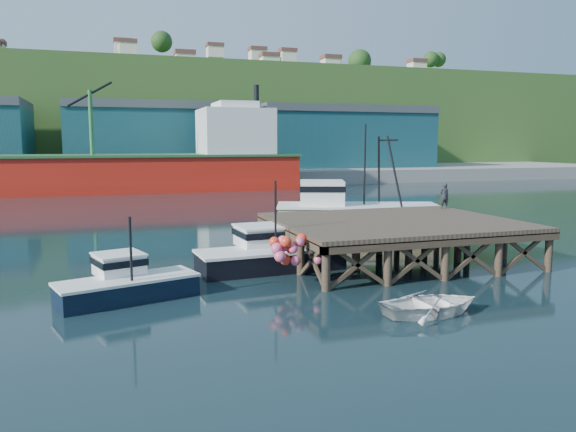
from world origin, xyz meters
name	(u,v)px	position (x,y,z in m)	size (l,w,h in m)	color
ground	(294,267)	(0.00, 0.00, 0.00)	(300.00, 300.00, 0.00)	black
wharf	(396,224)	(5.50, -0.19, 1.94)	(12.00, 10.00, 2.62)	brown
far_quay	(159,174)	(0.00, 70.00, 1.00)	(160.00, 40.00, 2.00)	gray
warehouse_mid	(161,140)	(0.00, 65.00, 6.50)	(28.00, 16.00, 9.00)	#195254
warehouse_right	(337,140)	(30.00, 65.00, 6.50)	(30.00, 16.00, 9.00)	#195254
cargo_ship	(106,165)	(-8.46, 48.00, 3.31)	(55.50, 10.00, 13.75)	red
hillside	(144,120)	(0.00, 100.00, 11.00)	(220.00, 50.00, 22.00)	#2D511E
boat_navy	(125,282)	(-8.12, -3.31, 0.67)	(5.69, 3.72, 3.35)	black
boat_black	(268,253)	(-1.30, 0.04, 0.80)	(7.22, 6.05, 4.36)	black
trawler	(354,210)	(7.49, 9.17, 1.52)	(11.68, 7.35, 7.37)	tan
dinghy	(431,304)	(2.19, -8.83, 0.39)	(2.68, 3.75, 0.78)	white
dockworker	(444,196)	(10.90, 3.61, 2.89)	(0.56, 0.37, 1.53)	black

